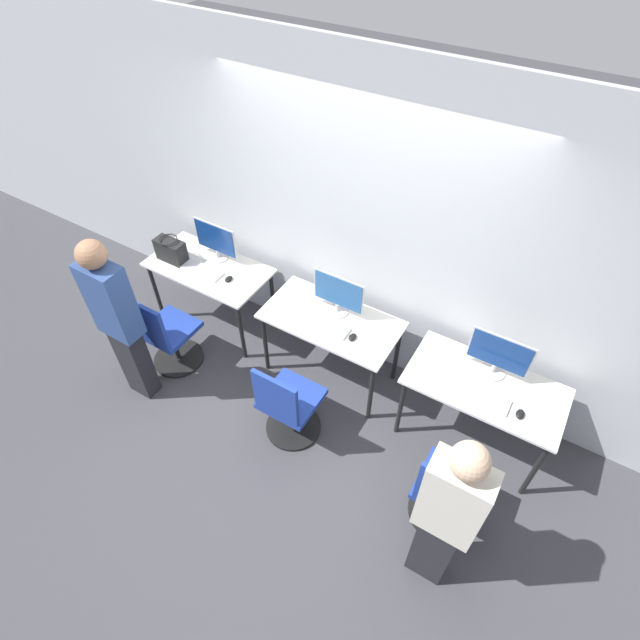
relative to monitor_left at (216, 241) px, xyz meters
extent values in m
plane|color=#3D3D42|center=(1.36, -0.47, -0.93)|extent=(20.00, 20.00, 0.00)
cube|color=#B7BCC1|center=(1.36, 0.27, 0.47)|extent=(12.00, 0.05, 2.80)
cube|color=silver|center=(0.00, -0.16, -0.21)|extent=(1.19, 0.62, 0.02)
cylinder|color=black|center=(-0.54, -0.42, -0.58)|extent=(0.04, 0.04, 0.71)
cylinder|color=black|center=(0.54, -0.42, -0.58)|extent=(0.04, 0.04, 0.71)
cylinder|color=black|center=(-0.54, 0.10, -0.58)|extent=(0.04, 0.04, 0.71)
cylinder|color=black|center=(0.54, 0.10, -0.58)|extent=(0.04, 0.04, 0.71)
cylinder|color=#B2B2B7|center=(0.00, 0.00, -0.19)|extent=(0.20, 0.20, 0.01)
cylinder|color=#B2B2B7|center=(0.00, 0.00, -0.15)|extent=(0.04, 0.04, 0.07)
cube|color=#B2B2B7|center=(0.00, 0.00, 0.03)|extent=(0.47, 0.01, 0.31)
cube|color=navy|center=(0.00, -0.01, 0.03)|extent=(0.44, 0.01, 0.29)
cube|color=silver|center=(0.00, -0.24, -0.19)|extent=(0.42, 0.16, 0.02)
ellipsoid|color=black|center=(0.30, -0.22, -0.18)|extent=(0.06, 0.09, 0.03)
cylinder|color=black|center=(0.01, -0.79, -0.92)|extent=(0.48, 0.48, 0.03)
cylinder|color=black|center=(0.01, -0.79, -0.71)|extent=(0.04, 0.04, 0.38)
cube|color=navy|center=(0.01, -0.79, -0.50)|extent=(0.44, 0.44, 0.05)
cube|color=navy|center=(0.01, -0.99, -0.25)|extent=(0.40, 0.04, 0.44)
cube|color=#232328|center=(-0.02, -1.21, -0.54)|extent=(0.25, 0.16, 0.78)
cube|color=navy|center=(-0.02, -1.21, 0.19)|extent=(0.36, 0.20, 0.68)
sphere|color=#9E7051|center=(-0.02, -1.21, 0.64)|extent=(0.22, 0.22, 0.22)
cube|color=silver|center=(1.36, -0.16, -0.21)|extent=(1.19, 0.62, 0.02)
cylinder|color=black|center=(0.82, -0.42, -0.58)|extent=(0.04, 0.04, 0.71)
cylinder|color=black|center=(1.90, -0.42, -0.58)|extent=(0.04, 0.04, 0.71)
cylinder|color=black|center=(0.82, 0.10, -0.58)|extent=(0.04, 0.04, 0.71)
cylinder|color=black|center=(1.90, 0.10, -0.58)|extent=(0.04, 0.04, 0.71)
cylinder|color=#B2B2B7|center=(1.36, -0.05, -0.19)|extent=(0.20, 0.20, 0.01)
cylinder|color=#B2B2B7|center=(1.36, -0.05, -0.15)|extent=(0.04, 0.04, 0.07)
cube|color=#B2B2B7|center=(1.36, -0.05, 0.03)|extent=(0.47, 0.01, 0.31)
cube|color=navy|center=(1.36, -0.05, 0.03)|extent=(0.44, 0.01, 0.29)
cube|color=silver|center=(1.36, -0.26, -0.19)|extent=(0.42, 0.16, 0.02)
ellipsoid|color=black|center=(1.62, -0.26, -0.18)|extent=(0.06, 0.09, 0.03)
cylinder|color=black|center=(1.40, -0.85, -0.92)|extent=(0.48, 0.48, 0.03)
cylinder|color=black|center=(1.40, -0.85, -0.71)|extent=(0.04, 0.04, 0.38)
cube|color=navy|center=(1.40, -0.85, -0.50)|extent=(0.44, 0.44, 0.05)
cube|color=navy|center=(1.40, -1.06, -0.25)|extent=(0.40, 0.04, 0.44)
cube|color=silver|center=(2.72, -0.16, -0.21)|extent=(1.19, 0.62, 0.02)
cylinder|color=black|center=(2.18, -0.42, -0.58)|extent=(0.04, 0.04, 0.71)
cylinder|color=black|center=(3.27, -0.42, -0.58)|extent=(0.04, 0.04, 0.71)
cylinder|color=black|center=(2.18, 0.10, -0.58)|extent=(0.04, 0.04, 0.71)
cylinder|color=black|center=(3.27, 0.10, -0.58)|extent=(0.04, 0.04, 0.71)
cylinder|color=#B2B2B7|center=(2.72, -0.01, -0.19)|extent=(0.20, 0.20, 0.01)
cylinder|color=#B2B2B7|center=(2.72, -0.01, -0.15)|extent=(0.04, 0.04, 0.07)
cube|color=#B2B2B7|center=(2.72, -0.01, 0.03)|extent=(0.47, 0.01, 0.31)
cube|color=navy|center=(2.72, -0.02, 0.03)|extent=(0.44, 0.01, 0.29)
cube|color=silver|center=(2.72, -0.30, -0.19)|extent=(0.42, 0.16, 0.02)
ellipsoid|color=black|center=(3.01, -0.30, -0.18)|extent=(0.06, 0.09, 0.03)
cylinder|color=black|center=(2.77, -0.91, -0.92)|extent=(0.48, 0.48, 0.03)
cylinder|color=black|center=(2.77, -0.91, -0.71)|extent=(0.04, 0.04, 0.38)
cube|color=navy|center=(2.77, -0.91, -0.50)|extent=(0.44, 0.44, 0.05)
cube|color=navy|center=(2.77, -1.11, -0.25)|extent=(0.40, 0.04, 0.44)
cube|color=#232328|center=(2.83, -1.33, -0.56)|extent=(0.25, 0.16, 0.75)
cube|color=silver|center=(2.83, -1.33, 0.14)|extent=(0.36, 0.20, 0.65)
sphere|color=beige|center=(2.83, -1.33, 0.57)|extent=(0.21, 0.21, 0.21)
cube|color=black|center=(-0.36, -0.25, -0.09)|extent=(0.30, 0.14, 0.22)
torus|color=black|center=(-0.36, -0.25, 0.04)|extent=(0.18, 0.18, 0.01)
camera|label=1|loc=(2.82, -2.77, 2.85)|focal=28.00mm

